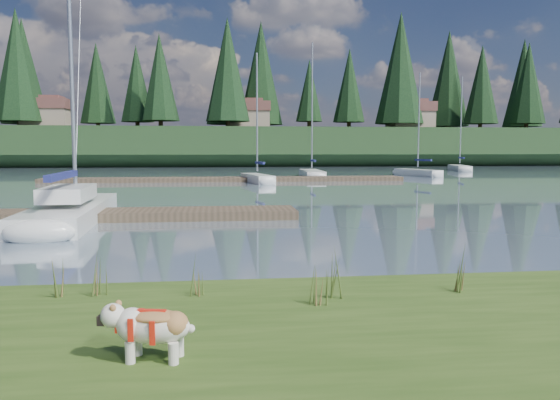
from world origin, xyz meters
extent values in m
plane|color=gray|center=(0.00, 30.00, 0.00)|extent=(200.00, 200.00, 0.00)
cube|color=black|center=(0.00, 73.00, 2.50)|extent=(200.00, 20.00, 5.00)
cylinder|color=silver|center=(0.44, -4.72, 0.45)|extent=(0.10, 0.10, 0.21)
cylinder|color=silver|center=(0.47, -4.52, 0.45)|extent=(0.10, 0.10, 0.21)
cylinder|color=silver|center=(0.85, -4.80, 0.45)|extent=(0.10, 0.10, 0.21)
cylinder|color=silver|center=(0.88, -4.59, 0.45)|extent=(0.10, 0.10, 0.21)
ellipsoid|color=silver|center=(0.67, -4.66, 0.67)|extent=(0.74, 0.46, 0.32)
ellipsoid|color=#A7713E|center=(0.67, -4.66, 0.78)|extent=(0.53, 0.40, 0.11)
ellipsoid|color=silver|center=(0.26, -4.59, 0.78)|extent=(0.28, 0.29, 0.24)
cube|color=black|center=(0.16, -4.57, 0.74)|extent=(0.09, 0.13, 0.09)
cube|color=silver|center=(-3.51, 8.80, 0.22)|extent=(2.34, 8.40, 0.70)
ellipsoid|color=silver|center=(-3.73, 12.95, 0.22)|extent=(1.93, 2.36, 0.70)
cylinder|color=silver|center=(-3.55, 9.55, 7.10)|extent=(0.14, 0.14, 12.60)
cube|color=navy|center=(-3.44, 7.57, 1.55)|extent=(0.40, 3.78, 0.20)
cube|color=silver|center=(-3.48, 8.33, 0.95)|extent=(1.48, 3.09, 0.45)
cube|color=#4C3D2C|center=(-4.00, 9.00, 0.15)|extent=(16.00, 2.00, 0.30)
cube|color=#4C3D2C|center=(2.00, 30.00, 0.15)|extent=(26.00, 2.20, 0.30)
cube|color=silver|center=(4.16, 28.48, 0.22)|extent=(2.12, 5.33, 0.70)
ellipsoid|color=silver|center=(3.68, 31.04, 0.22)|extent=(1.38, 1.60, 0.70)
cylinder|color=silver|center=(4.16, 28.48, 4.89)|extent=(0.12, 0.12, 8.18)
cube|color=navy|center=(4.29, 27.79, 1.40)|extent=(0.58, 2.07, 0.20)
cube|color=silver|center=(9.25, 35.20, 0.22)|extent=(1.87, 6.74, 0.70)
ellipsoid|color=silver|center=(9.43, 38.53, 0.22)|extent=(1.55, 1.89, 0.70)
cylinder|color=silver|center=(9.25, 35.20, 5.93)|extent=(0.12, 0.12, 10.25)
cube|color=navy|center=(9.20, 34.30, 1.40)|extent=(0.34, 2.66, 0.20)
cube|color=silver|center=(18.83, 36.14, 0.22)|extent=(2.74, 5.37, 0.70)
ellipsoid|color=silver|center=(18.03, 38.64, 0.22)|extent=(1.53, 1.72, 0.70)
cylinder|color=silver|center=(18.83, 36.14, 4.86)|extent=(0.12, 0.12, 8.11)
cube|color=navy|center=(19.05, 35.46, 1.40)|extent=(0.83, 2.05, 0.20)
cube|color=silver|center=(27.62, 46.78, 0.22)|extent=(2.86, 6.39, 0.70)
ellipsoid|color=silver|center=(28.36, 49.81, 0.22)|extent=(1.72, 1.97, 0.70)
cylinder|color=silver|center=(27.62, 46.78, 5.45)|extent=(0.12, 0.12, 9.30)
cube|color=navy|center=(27.42, 45.96, 1.40)|extent=(0.78, 2.46, 0.20)
cone|color=#475B23|center=(-0.42, -2.17, 0.65)|extent=(0.03, 0.03, 0.59)
cone|color=brown|center=(-0.31, -2.24, 0.59)|extent=(0.03, 0.03, 0.47)
cone|color=#475B23|center=(-0.36, -2.14, 0.67)|extent=(0.03, 0.03, 0.65)
cone|color=brown|center=(-0.28, -2.20, 0.56)|extent=(0.03, 0.03, 0.41)
cone|color=#475B23|center=(-0.40, -2.25, 0.62)|extent=(0.03, 0.03, 0.53)
cone|color=#475B23|center=(0.96, -2.36, 0.62)|extent=(0.03, 0.03, 0.53)
cone|color=brown|center=(1.07, -2.43, 0.56)|extent=(0.03, 0.03, 0.43)
cone|color=#475B23|center=(1.02, -2.33, 0.64)|extent=(0.03, 0.03, 0.59)
cone|color=brown|center=(1.10, -2.39, 0.54)|extent=(0.03, 0.03, 0.37)
cone|color=#475B23|center=(0.98, -2.44, 0.59)|extent=(0.03, 0.03, 0.48)
cone|color=#475B23|center=(2.77, -2.70, 0.68)|extent=(0.03, 0.03, 0.66)
cone|color=brown|center=(2.88, -2.77, 0.61)|extent=(0.03, 0.03, 0.53)
cone|color=#475B23|center=(2.83, -2.67, 0.71)|extent=(0.03, 0.03, 0.73)
cone|color=brown|center=(2.91, -2.73, 0.58)|extent=(0.03, 0.03, 0.46)
cone|color=#475B23|center=(2.79, -2.78, 0.65)|extent=(0.03, 0.03, 0.59)
cone|color=#475B23|center=(-0.98, -2.25, 0.63)|extent=(0.03, 0.03, 0.55)
cone|color=brown|center=(-0.87, -2.32, 0.57)|extent=(0.03, 0.03, 0.44)
cone|color=#475B23|center=(-0.92, -2.22, 0.65)|extent=(0.03, 0.03, 0.61)
cone|color=brown|center=(-0.84, -2.28, 0.54)|extent=(0.03, 0.03, 0.39)
cone|color=#475B23|center=(-0.96, -2.33, 0.60)|extent=(0.03, 0.03, 0.50)
cone|color=#475B23|center=(2.53, -2.96, 0.59)|extent=(0.03, 0.03, 0.48)
cone|color=brown|center=(2.64, -3.03, 0.54)|extent=(0.03, 0.03, 0.38)
cone|color=#475B23|center=(2.59, -2.93, 0.61)|extent=(0.03, 0.03, 0.53)
cone|color=brown|center=(2.67, -2.99, 0.52)|extent=(0.03, 0.03, 0.33)
cone|color=#475B23|center=(2.55, -3.04, 0.56)|extent=(0.03, 0.03, 0.43)
cone|color=#475B23|center=(4.63, -2.60, 0.67)|extent=(0.03, 0.03, 0.64)
cone|color=brown|center=(4.74, -2.67, 0.61)|extent=(0.03, 0.03, 0.51)
cone|color=#475B23|center=(4.69, -2.57, 0.70)|extent=(0.03, 0.03, 0.70)
cone|color=brown|center=(4.77, -2.63, 0.57)|extent=(0.03, 0.03, 0.45)
cone|color=#475B23|center=(4.65, -2.68, 0.64)|extent=(0.03, 0.03, 0.58)
cube|color=#33281C|center=(0.00, -1.60, 0.07)|extent=(60.00, 0.50, 0.14)
cylinder|color=#382619|center=(-25.00, 68.00, 5.90)|extent=(0.60, 0.60, 1.80)
cone|color=black|center=(-25.00, 68.00, 13.55)|extent=(6.60, 6.60, 15.00)
cylinder|color=#382619|center=(-10.00, 72.00, 5.90)|extent=(0.60, 0.60, 1.80)
cone|color=black|center=(-10.00, 72.00, 11.75)|extent=(4.84, 4.84, 11.00)
cylinder|color=#382619|center=(3.00, 66.00, 5.90)|extent=(0.60, 0.60, 1.80)
cone|color=black|center=(3.00, 66.00, 13.10)|extent=(6.16, 6.16, 14.00)
cylinder|color=#382619|center=(15.00, 70.00, 5.90)|extent=(0.60, 0.60, 1.80)
cone|color=black|center=(15.00, 70.00, 10.85)|extent=(3.96, 3.96, 9.00)
cylinder|color=#382619|center=(28.00, 68.00, 5.90)|extent=(0.60, 0.60, 1.80)
cone|color=black|center=(28.00, 68.00, 14.00)|extent=(7.04, 7.04, 16.00)
cylinder|color=#382619|center=(42.00, 71.00, 5.90)|extent=(0.60, 0.60, 1.80)
cone|color=black|center=(42.00, 71.00, 12.20)|extent=(5.28, 5.28, 12.00)
cube|color=gray|center=(-22.00, 70.00, 6.40)|extent=(6.00, 5.00, 2.80)
cube|color=brown|center=(-22.00, 70.00, 8.50)|extent=(6.30, 5.30, 1.40)
cube|color=brown|center=(-22.00, 70.00, 9.30)|extent=(4.20, 3.60, 0.70)
cube|color=gray|center=(6.00, 71.00, 6.40)|extent=(6.00, 5.00, 2.80)
cube|color=brown|center=(6.00, 71.00, 8.50)|extent=(6.30, 5.30, 1.40)
cube|color=brown|center=(6.00, 71.00, 9.30)|extent=(4.20, 3.60, 0.70)
cube|color=gray|center=(30.00, 69.00, 6.40)|extent=(6.00, 5.00, 2.80)
cube|color=brown|center=(30.00, 69.00, 8.50)|extent=(6.30, 5.30, 1.40)
cube|color=brown|center=(30.00, 69.00, 9.30)|extent=(4.20, 3.60, 0.70)
camera|label=1|loc=(1.27, -9.88, 2.39)|focal=35.00mm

